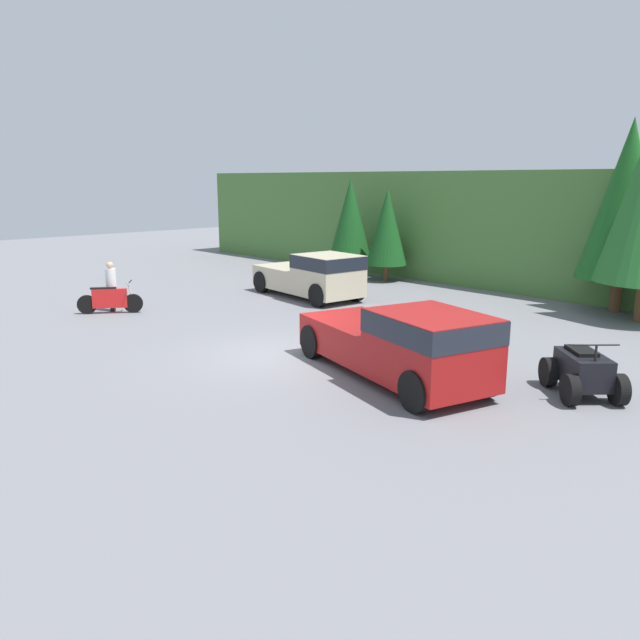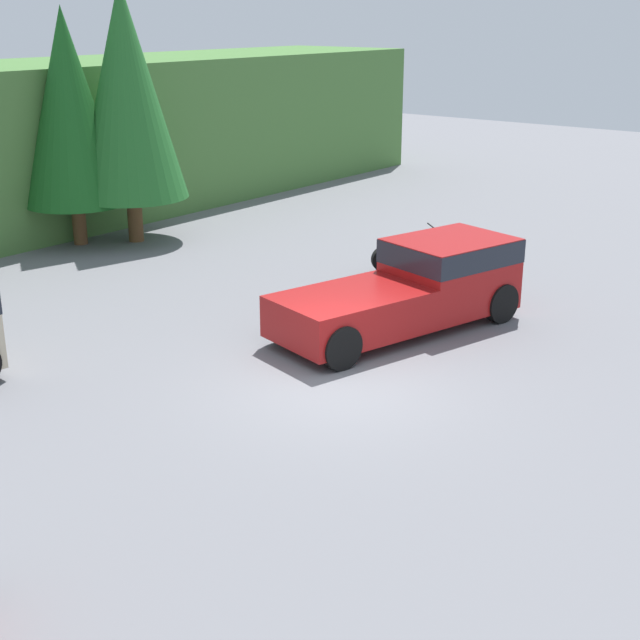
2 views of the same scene
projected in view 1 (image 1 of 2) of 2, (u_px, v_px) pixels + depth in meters
The scene contains 10 objects.
ground_plane at pixel (278, 355), 16.93m from camera, with size 80.00×80.00×0.00m, color slate.
hillside_backdrop at pixel (563, 230), 27.03m from camera, with size 44.00×6.00×5.04m.
tree_left at pixel (350, 219), 29.96m from camera, with size 2.08×2.08×4.73m.
tree_mid_left at pixel (387, 227), 28.79m from camera, with size 1.89×1.89×4.29m.
tree_mid_right at pixel (626, 200), 21.65m from camera, with size 2.98×2.98×6.76m.
pickup_truck_red at pixel (404, 342), 14.50m from camera, with size 6.04×3.43×1.83m.
pickup_truck_second at pixel (314, 274), 24.81m from camera, with size 5.28×2.59×1.83m.
dirt_bike at pixel (110, 300), 22.14m from camera, with size 1.38×1.92×1.15m.
quad_atv at pixel (583, 372), 13.73m from camera, with size 2.27×2.22×1.31m.
rider_person at pixel (111, 284), 22.47m from camera, with size 0.49×0.49×1.79m.
Camera 1 is at (12.68, -10.30, 4.69)m, focal length 35.00 mm.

